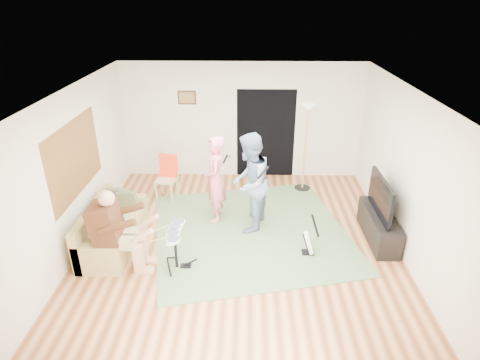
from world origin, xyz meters
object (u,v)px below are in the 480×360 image
Objects in this scene: guitarist at (249,183)px; dining_chair at (167,183)px; drum_kit at (176,251)px; torchiere_lamp at (306,133)px; television at (381,197)px; sofa at (110,232)px; singer at (215,179)px; tv_cabinet at (379,226)px; guitar_spare at (309,243)px.

guitarist is 1.97× the size of dining_chair.
drum_kit is 3.90m from torchiere_lamp.
television is at bearing -61.79° from torchiere_lamp.
guitarist is at bearing 172.11° from television.
sofa is 2.11m from singer.
guitarist is (2.45, 0.59, 0.68)m from sofa.
torchiere_lamp is at bearing 50.81° from drum_kit.
drum_kit is 0.43× the size of singer.
sofa is 4.79m from tv_cabinet.
drum_kit is 0.96× the size of guitar_spare.
singer is 0.87× the size of torchiere_lamp.
sofa reaches higher than tv_cabinet.
television is at bearing -8.69° from dining_chair.
guitar_spare is at bearing 11.07° from drum_kit.
singer reaches higher than guitar_spare.
torchiere_lamp reaches higher than guitar_spare.
dining_chair reaches higher than tv_cabinet.
guitarist is 1.59× the size of television.
sofa is 0.99× the size of guitarist.
television is (-0.05, 0.00, 0.60)m from tv_cabinet.
drum_kit is at bearing -164.95° from television.
guitarist is 2.30m from television.
guitar_spare is 0.81× the size of dining_chair.
tv_cabinet is at bearing 14.84° from drum_kit.
guitarist reaches higher than dining_chair.
tv_cabinet is (1.31, 0.50, 0.03)m from guitar_spare.
television is (1.26, 0.50, 0.63)m from guitar_spare.
torchiere_lamp reaches higher than singer.
singer is at bearing -102.16° from guitarist.
sofa is at bearing -148.22° from torchiere_lamp.
dining_chair is at bearing -109.94° from guitarist.
television is (4.73, 0.28, 0.60)m from sofa.
dining_chair is (-2.79, 2.01, 0.12)m from guitar_spare.
dining_chair is at bearing 69.02° from sofa.
torchiere_lamp is at bearing 118.21° from television.
torchiere_lamp is (2.38, 2.92, 1.02)m from drum_kit.
drum_kit is at bearing -23.91° from singer.
torchiere_lamp reaches higher than drum_kit.
guitar_spare is (3.47, -0.22, -0.03)m from sofa.
drum_kit reaches higher than tv_cabinet.
guitarist is 0.96× the size of torchiere_lamp.
torchiere_lamp is 1.66× the size of television.
singer is 2.35m from torchiere_lamp.
guitar_spare is (1.67, -1.14, -0.63)m from singer.
torchiere_lamp reaches higher than dining_chair.
television is at bearing 21.60° from guitar_spare.
television is (3.45, 0.93, 0.53)m from drum_kit.
tv_cabinet is (4.10, -1.51, -0.09)m from dining_chair.
guitarist is 1.49m from guitar_spare.
guitarist is at bearing -125.86° from torchiere_lamp.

